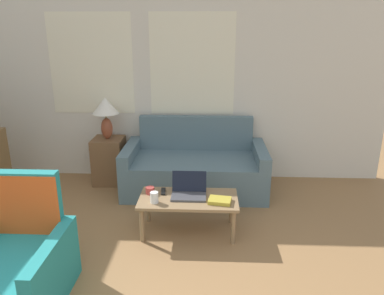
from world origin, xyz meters
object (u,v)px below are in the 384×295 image
at_px(table_lamp, 106,110).
at_px(cup_yellow, 150,190).
at_px(tv_remote, 163,191).
at_px(couch, 195,169).
at_px(armchair, 17,268).
at_px(book_red, 220,201).
at_px(cup_navy, 154,197).
at_px(laptop, 189,191).
at_px(coffee_table, 188,202).

distance_m(table_lamp, cup_yellow, 1.50).
bearing_deg(tv_remote, cup_yellow, -163.81).
relative_size(couch, table_lamp, 3.25).
xyz_separation_m(armchair, book_red, (1.56, 0.96, 0.13)).
bearing_deg(cup_navy, couch, 73.77).
relative_size(armchair, laptop, 2.68).
distance_m(coffee_table, tv_remote, 0.30).
xyz_separation_m(armchair, cup_yellow, (0.85, 1.13, 0.15)).
distance_m(table_lamp, laptop, 1.74).
xyz_separation_m(couch, tv_remote, (-0.29, -0.97, 0.12)).
height_order(coffee_table, laptop, laptop).
bearing_deg(cup_navy, cup_yellow, 109.92).
xyz_separation_m(couch, book_red, (0.29, -1.18, 0.13)).
bearing_deg(table_lamp, book_red, -42.79).
bearing_deg(coffee_table, book_red, -15.49).
bearing_deg(couch, cup_navy, -106.23).
bearing_deg(laptop, table_lamp, 133.46).
xyz_separation_m(cup_navy, tv_remote, (0.06, 0.24, -0.04)).
xyz_separation_m(table_lamp, coffee_table, (1.13, -1.25, -0.66)).
height_order(couch, cup_yellow, couch).
distance_m(laptop, tv_remote, 0.28).
bearing_deg(cup_yellow, table_lamp, 122.11).
height_order(couch, tv_remote, couch).
height_order(table_lamp, cup_yellow, table_lamp).
relative_size(couch, cup_navy, 16.39).
height_order(armchair, cup_yellow, armchair).
bearing_deg(tv_remote, armchair, -130.18).
bearing_deg(table_lamp, cup_navy, -59.52).
relative_size(table_lamp, laptop, 1.56).
xyz_separation_m(couch, cup_navy, (-0.35, -1.21, 0.17)).
bearing_deg(book_red, couch, 103.68).
bearing_deg(tv_remote, coffee_table, -24.04).
xyz_separation_m(coffee_table, cup_navy, (-0.33, -0.12, 0.10)).
bearing_deg(couch, laptop, -91.31).
distance_m(laptop, book_red, 0.34).
height_order(couch, cup_navy, couch).
xyz_separation_m(table_lamp, cup_yellow, (0.73, -1.17, -0.58)).
xyz_separation_m(armchair, coffee_table, (1.25, 1.05, 0.07)).
relative_size(coffee_table, book_red, 4.15).
xyz_separation_m(book_red, tv_remote, (-0.58, 0.21, -0.01)).
xyz_separation_m(cup_yellow, tv_remote, (0.13, 0.04, -0.03)).
xyz_separation_m(table_lamp, laptop, (1.14, -1.20, -0.56)).
bearing_deg(cup_yellow, couch, 67.14).
bearing_deg(coffee_table, armchair, -140.09).
bearing_deg(cup_navy, book_red, 3.03).
bearing_deg(laptop, book_red, -24.25).
bearing_deg(tv_remote, table_lamp, 127.41).
bearing_deg(laptop, tv_remote, 166.22).
relative_size(couch, armchair, 1.89).
distance_m(table_lamp, book_red, 2.06).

